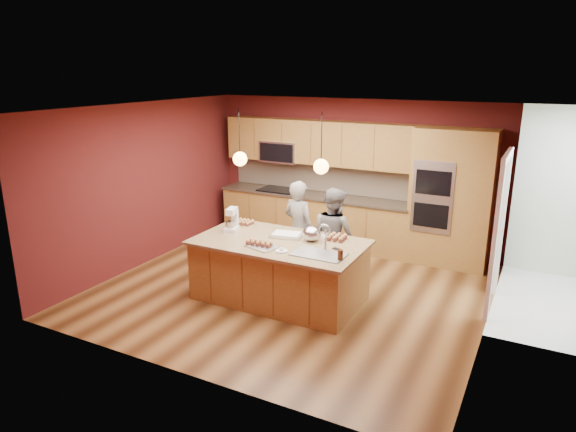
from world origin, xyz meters
The scene contains 24 objects.
floor centered at (0.00, 0.00, 0.00)m, with size 5.50×5.50×0.00m, color #452711.
ceiling centered at (0.00, 0.00, 2.70)m, with size 5.50×5.50×0.00m, color white.
wall_back centered at (0.00, 2.50, 1.35)m, with size 5.50×5.50×0.00m, color #511718.
wall_front centered at (0.00, -2.50, 1.35)m, with size 5.50×5.50×0.00m, color #511718.
wall_left centered at (-2.75, 0.00, 1.35)m, with size 5.00×5.00×0.00m, color #511718.
wall_right centered at (2.75, 0.00, 1.35)m, with size 5.00×5.00×0.00m, color #511718.
cabinet_run centered at (-0.68, 2.25, 0.98)m, with size 3.74×0.64×2.30m.
oven_column centered at (1.85, 2.19, 1.15)m, with size 1.30×0.62×2.30m.
doorway_trim centered at (2.73, 0.80, 1.05)m, with size 0.08×1.11×2.20m, color white, non-canonical shape.
pendant_left centered at (-0.65, -0.33, 2.00)m, with size 0.20×0.20×0.80m.
pendant_right centered at (0.60, -0.33, 2.00)m, with size 0.20×0.20×0.80m.
island centered at (-0.01, -0.34, 0.45)m, with size 2.39×1.34×1.26m.
person_left centered at (-0.17, 0.59, 0.78)m, with size 0.57×0.37×1.56m, color black.
person_right centered at (0.42, 0.59, 0.75)m, with size 0.73×0.57×1.51m, color gray.
stand_mixer centered at (-0.88, -0.23, 1.03)m, with size 0.23×0.29×0.35m.
sheet_cake centered at (-0.03, -0.10, 0.90)m, with size 0.50×0.41×0.05m.
cooling_rack centered at (-0.11, -0.67, 0.89)m, with size 0.41×0.29×0.02m, color #B3B5B9.
mixing_bowl centered at (0.38, -0.12, 0.99)m, with size 0.26×0.26×0.22m, color silver.
plate centered at (0.21, -0.70, 0.89)m, with size 0.17×0.17×0.01m, color silver.
tumbler centered at (1.02, -0.63, 0.95)m, with size 0.07×0.07×0.14m, color #3A1C0D.
phone centered at (0.83, -0.28, 0.89)m, with size 0.12×0.06×0.01m, color black.
cupcakes_left centered at (-0.90, 0.13, 0.91)m, with size 0.30×0.22×0.07m, color #B87D49, non-canonical shape.
cupcakes_rack centered at (-0.16, -0.66, 0.93)m, with size 0.39×0.16×0.07m, color #B87D49, non-canonical shape.
cupcakes_right centered at (0.68, 0.09, 0.92)m, with size 0.26×0.26×0.08m, color #B87D49, non-canonical shape.
Camera 1 is at (3.24, -6.35, 3.24)m, focal length 32.00 mm.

